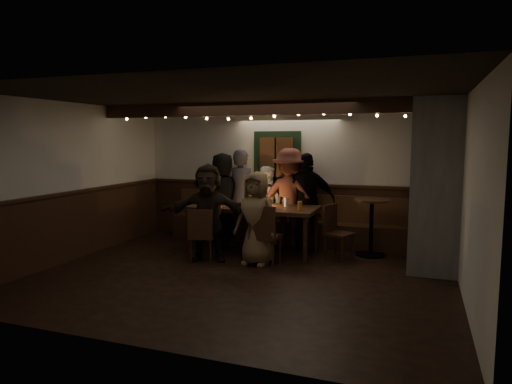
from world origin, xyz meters
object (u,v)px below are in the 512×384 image
at_px(dining_table, 252,210).
at_px(person_e, 307,201).
at_px(person_c, 265,205).
at_px(person_g, 256,218).
at_px(chair_end, 335,228).
at_px(person_a, 223,197).
at_px(chair_near_right, 264,232).
at_px(chair_near_left, 201,232).
at_px(person_b, 241,195).
at_px(person_d, 290,198).
at_px(high_top, 371,220).
at_px(person_f, 208,213).

height_order(dining_table, person_e, person_e).
bearing_deg(person_c, person_g, 110.18).
distance_m(chair_end, person_a, 2.42).
bearing_deg(chair_near_right, person_a, 132.89).
xyz_separation_m(chair_near_right, person_a, (-1.36, 1.47, 0.32)).
bearing_deg(chair_near_right, chair_end, 42.55).
bearing_deg(chair_near_left, person_b, 89.30).
relative_size(person_d, person_g, 1.22).
bearing_deg(person_d, person_c, -11.44).
relative_size(chair_near_right, person_c, 0.65).
distance_m(person_d, person_g, 1.44).
xyz_separation_m(chair_near_left, person_a, (-0.34, 1.62, 0.37)).
xyz_separation_m(high_top, person_d, (-1.52, 0.21, 0.29)).
xyz_separation_m(person_d, person_e, (0.34, 0.01, -0.04)).
relative_size(chair_near_left, person_b, 0.49).
xyz_separation_m(dining_table, person_g, (0.36, -0.76, -0.00)).
bearing_deg(person_c, person_d, 174.54).
distance_m(person_a, person_c, 0.87).
relative_size(person_b, person_g, 1.21).
relative_size(person_a, person_b, 0.95).
distance_m(chair_near_left, person_f, 0.34).
bearing_deg(high_top, dining_table, -167.54).
bearing_deg(person_f, person_g, -9.65).
bearing_deg(person_d, person_g, 84.81).
distance_m(person_b, person_d, 1.02).
height_order(person_a, person_e, person_e).
bearing_deg(person_b, person_c, -179.10).
xyz_separation_m(person_a, person_e, (1.71, -0.02, 0.01)).
xyz_separation_m(dining_table, person_c, (-0.01, 0.77, -0.01)).
distance_m(chair_near_right, person_b, 1.86).
distance_m(person_a, person_d, 1.37).
bearing_deg(person_e, chair_near_left, 28.36).
xyz_separation_m(person_c, person_f, (-0.47, -1.56, 0.06)).
distance_m(chair_near_right, person_c, 1.64).
height_order(chair_end, high_top, high_top).
height_order(person_c, person_e, person_e).
xyz_separation_m(chair_end, person_d, (-0.95, 0.56, 0.41)).
xyz_separation_m(chair_end, high_top, (0.57, 0.34, 0.11)).
bearing_deg(chair_near_left, person_c, 72.97).
bearing_deg(chair_near_left, dining_table, 60.29).
relative_size(person_b, person_f, 1.13).
relative_size(chair_near_left, person_d, 0.48).
height_order(dining_table, chair_near_right, dining_table).
distance_m(chair_near_right, person_e, 1.52).
xyz_separation_m(chair_near_left, person_d, (1.03, 1.59, 0.42)).
bearing_deg(chair_end, person_d, 149.68).
bearing_deg(person_g, person_f, -170.14).
bearing_deg(person_f, chair_near_right, -11.10).
relative_size(dining_table, person_b, 1.27).
xyz_separation_m(chair_near_right, person_b, (-1.00, 1.52, 0.36)).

